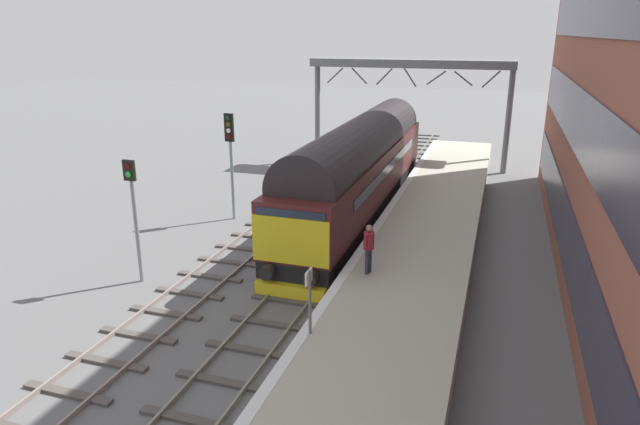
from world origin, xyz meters
TOP-DOWN VIEW (x-y plane):
  - ground_plane at (0.00, 0.00)m, footprint 140.00×140.00m
  - track_main at (0.00, 0.00)m, footprint 2.50×60.00m
  - track_adjacent_west at (-3.35, 0.00)m, footprint 2.50×60.00m
  - station_platform at (3.60, 0.00)m, footprint 4.00×44.00m
  - diesel_locomotive at (0.00, 6.48)m, footprint 2.74×18.82m
  - signal_post_mid at (-5.53, -3.14)m, footprint 0.44×0.22m
  - signal_post_far at (-5.53, 4.16)m, footprint 0.44×0.22m
  - platform_number_sign at (1.89, -6.30)m, footprint 0.10×0.44m
  - waiting_passenger at (2.46, -2.14)m, footprint 0.41×0.50m
  - overhead_footbridge at (0.38, 17.51)m, footprint 12.65×2.00m

SIDE VIEW (x-z plane):
  - ground_plane at x=0.00m, z-range 0.00..0.00m
  - track_adjacent_west at x=-3.35m, z-range -0.02..0.13m
  - track_main at x=0.00m, z-range -0.02..0.13m
  - station_platform at x=3.60m, z-range 0.00..1.01m
  - waiting_passenger at x=2.46m, z-range 1.17..2.81m
  - platform_number_sign at x=1.89m, z-range 1.31..3.06m
  - diesel_locomotive at x=0.00m, z-range 0.14..4.83m
  - signal_post_mid at x=-5.53m, z-range 0.55..4.96m
  - signal_post_far at x=-5.53m, z-range 0.75..5.72m
  - overhead_footbridge at x=0.38m, z-range 2.77..9.58m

